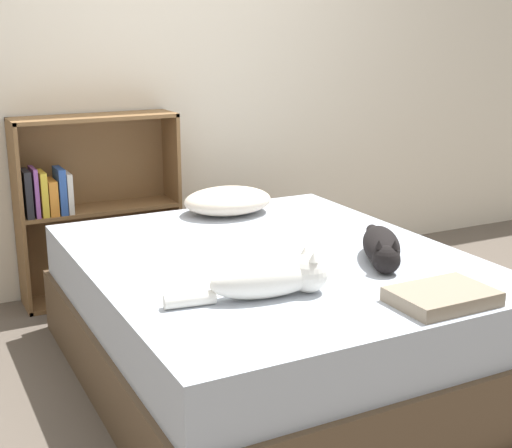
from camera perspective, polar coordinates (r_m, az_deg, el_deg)
The scene contains 8 objects.
ground_plane at distance 3.19m, azimuth 1.17°, elevation -11.61°, with size 8.00×8.00×0.00m, color brown.
wall_back at distance 4.12m, azimuth -8.23°, elevation 12.51°, with size 8.00×0.06×2.50m.
bed at distance 3.08m, azimuth 1.19°, elevation -7.27°, with size 1.54×1.85×0.53m.
pillow at distance 3.64m, azimuth -2.27°, elevation 1.88°, with size 0.46×0.36×0.13m.
cat_light at distance 2.51m, azimuth 1.42°, elevation -4.39°, with size 0.59×0.19×0.16m.
cat_dark at distance 2.93m, azimuth 10.01°, elevation -1.80°, with size 0.37×0.53×0.14m.
bookshelf at distance 3.98m, azimuth -13.15°, elevation 1.53°, with size 0.86×0.26×1.01m.
blanket_fold at distance 2.54m, azimuth 14.66°, elevation -5.64°, with size 0.34×0.24×0.05m.
Camera 1 is at (-1.36, -2.49, 1.45)m, focal length 50.00 mm.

